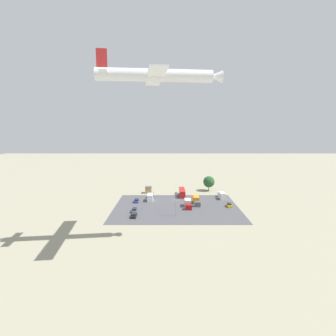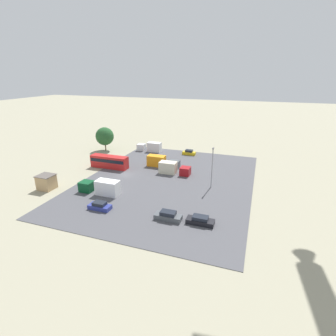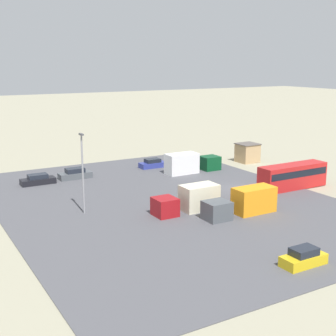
{
  "view_description": "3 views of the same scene",
  "coord_description": "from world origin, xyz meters",
  "px_view_note": "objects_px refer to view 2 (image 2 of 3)",
  "views": [
    {
      "loc": [
        3.38,
        114.68,
        33.13
      ],
      "look_at": [
        3.42,
        27.43,
        19.01
      ],
      "focal_mm": 28.0,
      "sensor_mm": 36.0,
      "label": 1
    },
    {
      "loc": [
        53.85,
        30.39,
        24.0
      ],
      "look_at": [
        2.76,
        12.31,
        4.27
      ],
      "focal_mm": 28.0,
      "sensor_mm": 36.0,
      "label": 2
    },
    {
      "loc": [
        -47.63,
        38.61,
        16.73
      ],
      "look_at": [
        2.63,
        9.52,
        3.5
      ],
      "focal_mm": 50.0,
      "sensor_mm": 36.0,
      "label": 3
    }
  ],
  "objects_px": {
    "parked_truck_2": "(161,162)",
    "parked_truck_1": "(173,168)",
    "parked_car_1": "(100,206)",
    "parked_car_2": "(189,153)",
    "shed_building": "(46,182)",
    "parked_truck_0": "(102,187)",
    "parked_truck_3": "(151,147)",
    "parked_car_0": "(168,216)",
    "bus": "(109,161)",
    "parked_car_3": "(200,221)"
  },
  "relations": [
    {
      "from": "parked_car_3",
      "to": "parked_truck_3",
      "type": "bearing_deg",
      "value": 33.77
    },
    {
      "from": "parked_truck_2",
      "to": "parked_truck_1",
      "type": "bearing_deg",
      "value": 49.08
    },
    {
      "from": "parked_car_2",
      "to": "parked_car_0",
      "type": "bearing_deg",
      "value": -170.18
    },
    {
      "from": "parked_car_0",
      "to": "parked_car_1",
      "type": "distance_m",
      "value": 13.26
    },
    {
      "from": "parked_truck_2",
      "to": "parked_car_0",
      "type": "bearing_deg",
      "value": 23.27
    },
    {
      "from": "shed_building",
      "to": "parked_truck_0",
      "type": "distance_m",
      "value": 12.92
    },
    {
      "from": "bus",
      "to": "parked_truck_3",
      "type": "height_order",
      "value": "bus"
    },
    {
      "from": "bus",
      "to": "parked_truck_0",
      "type": "distance_m",
      "value": 16.18
    },
    {
      "from": "shed_building",
      "to": "parked_truck_3",
      "type": "bearing_deg",
      "value": 163.86
    },
    {
      "from": "parked_car_1",
      "to": "parked_truck_2",
      "type": "xyz_separation_m",
      "value": [
        -25.96,
        2.4,
        0.73
      ]
    },
    {
      "from": "shed_building",
      "to": "parked_car_1",
      "type": "height_order",
      "value": "shed_building"
    },
    {
      "from": "shed_building",
      "to": "parked_truck_0",
      "type": "bearing_deg",
      "value": 98.1
    },
    {
      "from": "bus",
      "to": "parked_car_1",
      "type": "height_order",
      "value": "bus"
    },
    {
      "from": "shed_building",
      "to": "parked_car_3",
      "type": "distance_m",
      "value": 35.04
    },
    {
      "from": "parked_truck_1",
      "to": "parked_truck_3",
      "type": "relative_size",
      "value": 0.99
    },
    {
      "from": "parked_car_1",
      "to": "parked_car_2",
      "type": "distance_m",
      "value": 39.59
    },
    {
      "from": "bus",
      "to": "parked_truck_2",
      "type": "distance_m",
      "value": 13.87
    },
    {
      "from": "parked_car_1",
      "to": "parked_truck_1",
      "type": "distance_m",
      "value": 23.09
    },
    {
      "from": "parked_truck_3",
      "to": "shed_building",
      "type": "bearing_deg",
      "value": 163.86
    },
    {
      "from": "parked_car_0",
      "to": "parked_truck_2",
      "type": "bearing_deg",
      "value": -156.73
    },
    {
      "from": "parked_car_2",
      "to": "parked_truck_1",
      "type": "distance_m",
      "value": 17.06
    },
    {
      "from": "parked_car_1",
      "to": "parked_truck_0",
      "type": "xyz_separation_m",
      "value": [
        -5.92,
        -3.34,
        0.82
      ]
    },
    {
      "from": "parked_car_0",
      "to": "parked_car_3",
      "type": "height_order",
      "value": "parked_car_0"
    },
    {
      "from": "parked_truck_3",
      "to": "parked_car_0",
      "type": "bearing_deg",
      "value": -152.85
    },
    {
      "from": "bus",
      "to": "parked_car_1",
      "type": "relative_size",
      "value": 2.41
    },
    {
      "from": "parked_car_2",
      "to": "parked_truck_1",
      "type": "bearing_deg",
      "value": -178.75
    },
    {
      "from": "bus",
      "to": "parked_truck_3",
      "type": "distance_m",
      "value": 18.56
    },
    {
      "from": "bus",
      "to": "parked_car_1",
      "type": "distance_m",
      "value": 23.0
    },
    {
      "from": "bus",
      "to": "parked_car_0",
      "type": "relative_size",
      "value": 2.17
    },
    {
      "from": "parked_car_2",
      "to": "parked_truck_0",
      "type": "distance_m",
      "value": 34.58
    },
    {
      "from": "shed_building",
      "to": "parked_car_3",
      "type": "height_order",
      "value": "shed_building"
    },
    {
      "from": "bus",
      "to": "parked_truck_3",
      "type": "xyz_separation_m",
      "value": [
        -18.07,
        4.19,
        -0.38
      ]
    },
    {
      "from": "bus",
      "to": "shed_building",
      "type": "bearing_deg",
      "value": -19.41
    },
    {
      "from": "parked_car_3",
      "to": "parked_truck_2",
      "type": "bearing_deg",
      "value": 33.57
    },
    {
      "from": "parked_car_2",
      "to": "parked_truck_0",
      "type": "relative_size",
      "value": 0.45
    },
    {
      "from": "bus",
      "to": "parked_truck_3",
      "type": "relative_size",
      "value": 1.3
    },
    {
      "from": "bus",
      "to": "parked_car_1",
      "type": "xyz_separation_m",
      "value": [
        20.51,
        10.34,
        -1.15
      ]
    },
    {
      "from": "parked_truck_0",
      "to": "parked_truck_3",
      "type": "bearing_deg",
      "value": 4.92
    },
    {
      "from": "parked_car_0",
      "to": "bus",
      "type": "bearing_deg",
      "value": -129.92
    },
    {
      "from": "parked_car_2",
      "to": "parked_truck_0",
      "type": "bearing_deg",
      "value": 163.27
    },
    {
      "from": "parked_car_3",
      "to": "parked_truck_1",
      "type": "relative_size",
      "value": 0.6
    },
    {
      "from": "parked_car_2",
      "to": "parked_truck_2",
      "type": "distance_m",
      "value": 13.75
    },
    {
      "from": "parked_car_0",
      "to": "parked_truck_0",
      "type": "distance_m",
      "value": 17.37
    },
    {
      "from": "parked_car_2",
      "to": "parked_truck_1",
      "type": "relative_size",
      "value": 0.51
    },
    {
      "from": "parked_car_2",
      "to": "parked_car_3",
      "type": "distance_m",
      "value": 39.67
    },
    {
      "from": "parked_car_3",
      "to": "parked_truck_3",
      "type": "xyz_separation_m",
      "value": [
        -37.3,
        -24.94,
        0.77
      ]
    },
    {
      "from": "parked_car_2",
      "to": "parked_car_3",
      "type": "relative_size",
      "value": 0.85
    },
    {
      "from": "parked_car_3",
      "to": "bus",
      "type": "bearing_deg",
      "value": 56.57
    },
    {
      "from": "parked_car_0",
      "to": "parked_truck_1",
      "type": "relative_size",
      "value": 0.6
    },
    {
      "from": "parked_car_2",
      "to": "parked_car_3",
      "type": "height_order",
      "value": "parked_car_2"
    }
  ]
}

